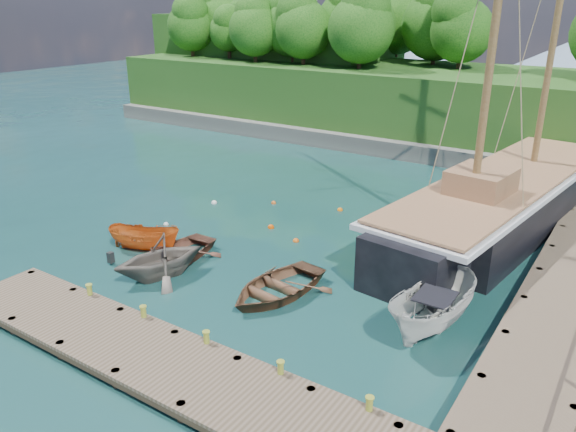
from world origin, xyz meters
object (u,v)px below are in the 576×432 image
at_px(motorboat_orange, 146,250).
at_px(cabin_boat_white, 432,330).
at_px(rowboat_2, 277,294).
at_px(rowboat_0, 174,261).
at_px(rowboat_1, 161,276).
at_px(schooner, 502,205).

bearing_deg(motorboat_orange, cabin_boat_white, -106.80).
bearing_deg(rowboat_2, cabin_boat_white, 16.68).
relative_size(rowboat_0, rowboat_1, 1.15).
distance_m(rowboat_0, motorboat_orange, 2.05).
height_order(rowboat_1, motorboat_orange, rowboat_1).
distance_m(rowboat_0, rowboat_2, 5.81).
height_order(motorboat_orange, schooner, schooner).
xyz_separation_m(rowboat_1, cabin_boat_white, (11.47, 2.39, 0.00)).
height_order(rowboat_2, cabin_boat_white, cabin_boat_white).
relative_size(motorboat_orange, cabin_boat_white, 0.70).
bearing_deg(rowboat_2, rowboat_1, -156.00).
bearing_deg(rowboat_0, cabin_boat_white, 4.41).
bearing_deg(motorboat_orange, schooner, -66.85).
xyz_separation_m(cabin_boat_white, schooner, (-0.56, 11.93, 1.17)).
xyz_separation_m(rowboat_2, motorboat_orange, (-7.86, 0.15, 0.00)).
xyz_separation_m(rowboat_0, motorboat_orange, (-2.05, 0.16, 0.00)).
bearing_deg(cabin_boat_white, rowboat_2, -164.82).
height_order(rowboat_2, schooner, schooner).
relative_size(rowboat_1, motorboat_orange, 1.08).
bearing_deg(rowboat_1, cabin_boat_white, 33.33).
distance_m(rowboat_1, motorboat_orange, 3.12).
xyz_separation_m(rowboat_1, motorboat_orange, (-2.67, 1.62, 0.00)).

